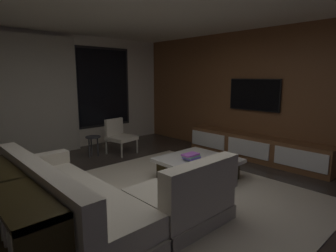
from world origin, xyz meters
TOP-DOWN VIEW (x-y plane):
  - floor at (0.00, 0.00)m, footprint 9.20×9.20m
  - back_wall_with_window at (-0.06, 3.62)m, footprint 6.60×0.30m
  - media_wall at (3.06, 0.00)m, footprint 0.12×7.80m
  - area_rug at (0.35, -0.10)m, footprint 3.20×3.80m
  - sectional_couch at (-0.90, -0.05)m, footprint 1.98×2.50m
  - coffee_table at (1.06, 0.14)m, footprint 1.16×1.16m
  - book_stack_on_coffee_table at (0.93, 0.18)m, footprint 0.29×0.20m
  - accent_chair_near_window at (0.99, 2.46)m, footprint 0.63×0.64m
  - side_stool at (0.40, 2.56)m, footprint 0.32×0.32m
  - media_console at (2.77, 0.05)m, footprint 0.46×3.10m
  - mounted_tv at (2.95, 0.25)m, footprint 0.05×1.16m
  - console_table_behind_couch at (-1.81, 0.08)m, footprint 0.40×2.10m

SIDE VIEW (x-z plane):
  - floor at x=0.00m, z-range 0.00..0.00m
  - area_rug at x=0.35m, z-range 0.00..0.01m
  - coffee_table at x=1.06m, z-range 0.01..0.37m
  - media_console at x=2.77m, z-range -0.01..0.51m
  - sectional_couch at x=-0.90m, z-range -0.12..0.70m
  - side_stool at x=0.40m, z-range 0.14..0.60m
  - console_table_behind_couch at x=-1.81m, z-range 0.04..0.78m
  - book_stack_on_coffee_table at x=0.93m, z-range 0.36..0.47m
  - accent_chair_near_window at x=0.99m, z-range 0.04..0.82m
  - back_wall_with_window at x=-0.06m, z-range -0.01..2.69m
  - media_wall at x=3.06m, z-range 0.00..2.70m
  - mounted_tv at x=2.95m, z-range 1.02..1.68m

